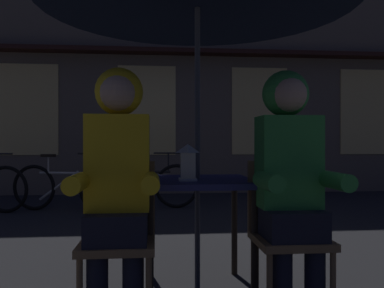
{
  "coord_description": "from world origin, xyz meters",
  "views": [
    {
      "loc": [
        -0.28,
        -2.63,
        0.98
      ],
      "look_at": [
        0.0,
        0.39,
        0.97
      ],
      "focal_mm": 37.61,
      "sensor_mm": 36.0,
      "label": 1
    }
  ],
  "objects_px": {
    "chair_left": "(119,230)",
    "bicycle_third": "(142,185)",
    "chair_right": "(286,227)",
    "lantern": "(188,161)",
    "person_left_hooded": "(118,167)",
    "cafe_table": "(197,194)",
    "bicycle_second": "(67,187)",
    "person_right_hooded": "(290,166)"
  },
  "relations": [
    {
      "from": "chair_left",
      "to": "bicycle_second",
      "type": "relative_size",
      "value": 0.53
    },
    {
      "from": "cafe_table",
      "to": "chair_left",
      "type": "bearing_deg",
      "value": -142.45
    },
    {
      "from": "chair_left",
      "to": "person_left_hooded",
      "type": "xyz_separation_m",
      "value": [
        -0.0,
        -0.06,
        0.36
      ]
    },
    {
      "from": "chair_right",
      "to": "bicycle_third",
      "type": "relative_size",
      "value": 0.52
    },
    {
      "from": "person_left_hooded",
      "to": "lantern",
      "type": "bearing_deg",
      "value": 37.39
    },
    {
      "from": "cafe_table",
      "to": "chair_right",
      "type": "bearing_deg",
      "value": -37.55
    },
    {
      "from": "chair_right",
      "to": "person_left_hooded",
      "type": "height_order",
      "value": "person_left_hooded"
    },
    {
      "from": "person_left_hooded",
      "to": "chair_left",
      "type": "bearing_deg",
      "value": 90.0
    },
    {
      "from": "chair_left",
      "to": "bicycle_third",
      "type": "relative_size",
      "value": 0.52
    },
    {
      "from": "chair_left",
      "to": "person_right_hooded",
      "type": "xyz_separation_m",
      "value": [
        0.96,
        -0.06,
        0.36
      ]
    },
    {
      "from": "bicycle_third",
      "to": "cafe_table",
      "type": "bearing_deg",
      "value": -82.12
    },
    {
      "from": "bicycle_third",
      "to": "person_right_hooded",
      "type": "bearing_deg",
      "value": -76.05
    },
    {
      "from": "bicycle_second",
      "to": "person_right_hooded",
      "type": "bearing_deg",
      "value": -61.2
    },
    {
      "from": "cafe_table",
      "to": "bicycle_second",
      "type": "distance_m",
      "value": 3.6
    },
    {
      "from": "lantern",
      "to": "bicycle_third",
      "type": "relative_size",
      "value": 0.14
    },
    {
      "from": "person_left_hooded",
      "to": "bicycle_third",
      "type": "bearing_deg",
      "value": 89.86
    },
    {
      "from": "chair_right",
      "to": "person_right_hooded",
      "type": "relative_size",
      "value": 0.62
    },
    {
      "from": "chair_right",
      "to": "person_left_hooded",
      "type": "bearing_deg",
      "value": -176.61
    },
    {
      "from": "person_left_hooded",
      "to": "cafe_table",
      "type": "bearing_deg",
      "value": 41.57
    },
    {
      "from": "person_right_hooded",
      "to": "bicycle_second",
      "type": "height_order",
      "value": "person_right_hooded"
    },
    {
      "from": "person_left_hooded",
      "to": "bicycle_second",
      "type": "relative_size",
      "value": 0.85
    },
    {
      "from": "lantern",
      "to": "chair_right",
      "type": "relative_size",
      "value": 0.27
    },
    {
      "from": "person_left_hooded",
      "to": "person_right_hooded",
      "type": "xyz_separation_m",
      "value": [
        0.96,
        0.0,
        0.0
      ]
    },
    {
      "from": "person_right_hooded",
      "to": "bicycle_third",
      "type": "xyz_separation_m",
      "value": [
        -0.95,
        3.83,
        -0.5
      ]
    },
    {
      "from": "lantern",
      "to": "person_left_hooded",
      "type": "relative_size",
      "value": 0.17
    },
    {
      "from": "person_right_hooded",
      "to": "bicycle_third",
      "type": "bearing_deg",
      "value": 103.95
    },
    {
      "from": "cafe_table",
      "to": "person_right_hooded",
      "type": "height_order",
      "value": "person_right_hooded"
    },
    {
      "from": "cafe_table",
      "to": "lantern",
      "type": "bearing_deg",
      "value": -122.54
    },
    {
      "from": "cafe_table",
      "to": "person_right_hooded",
      "type": "bearing_deg",
      "value": -41.57
    },
    {
      "from": "chair_left",
      "to": "chair_right",
      "type": "bearing_deg",
      "value": 0.0
    },
    {
      "from": "lantern",
      "to": "person_left_hooded",
      "type": "height_order",
      "value": "person_left_hooded"
    },
    {
      "from": "person_right_hooded",
      "to": "bicycle_third",
      "type": "distance_m",
      "value": 3.98
    },
    {
      "from": "chair_left",
      "to": "bicycle_second",
      "type": "height_order",
      "value": "chair_left"
    },
    {
      "from": "cafe_table",
      "to": "bicycle_third",
      "type": "height_order",
      "value": "bicycle_third"
    },
    {
      "from": "cafe_table",
      "to": "person_right_hooded",
      "type": "relative_size",
      "value": 0.53
    },
    {
      "from": "person_left_hooded",
      "to": "bicycle_third",
      "type": "xyz_separation_m",
      "value": [
        0.01,
        3.83,
        -0.5
      ]
    },
    {
      "from": "chair_left",
      "to": "person_left_hooded",
      "type": "distance_m",
      "value": 0.36
    },
    {
      "from": "person_left_hooded",
      "to": "bicycle_third",
      "type": "relative_size",
      "value": 0.83
    },
    {
      "from": "chair_left",
      "to": "person_right_hooded",
      "type": "relative_size",
      "value": 0.62
    },
    {
      "from": "lantern",
      "to": "person_right_hooded",
      "type": "xyz_separation_m",
      "value": [
        0.55,
        -0.31,
        -0.01
      ]
    },
    {
      "from": "lantern",
      "to": "chair_left",
      "type": "height_order",
      "value": "lantern"
    },
    {
      "from": "bicycle_second",
      "to": "bicycle_third",
      "type": "xyz_separation_m",
      "value": [
        1.07,
        0.16,
        0.0
      ]
    }
  ]
}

